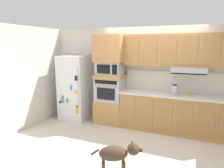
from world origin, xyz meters
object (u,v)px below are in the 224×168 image
microwave (110,68)px  electric_kettle (175,90)px  built_in_oven (110,89)px  refrigerator (75,87)px  dog (118,154)px  screwdriver (190,95)px

microwave → electric_kettle: microwave is taller
built_in_oven → microwave: bearing=-0.8°
refrigerator → dog: bearing=-45.4°
dog → microwave: bearing=91.7°
built_in_oven → dog: (1.06, -2.20, -0.47)m
microwave → refrigerator: bearing=-176.3°
electric_kettle → dog: electric_kettle is taller
built_in_oven → microwave: 0.56m
electric_kettle → built_in_oven: bearing=178.3°
refrigerator → built_in_oven: (1.04, 0.07, 0.02)m
electric_kettle → dog: (-0.57, -2.15, -0.61)m
refrigerator → screwdriver: size_ratio=10.73×
refrigerator → dog: 3.03m
built_in_oven → screwdriver: bearing=-1.4°
screwdriver → dog: screwdriver is taller
screwdriver → electric_kettle: (-0.33, 0.00, 0.10)m
microwave → electric_kettle: bearing=-1.7°
refrigerator → built_in_oven: bearing=3.7°
refrigerator → dog: size_ratio=2.38×
microwave → screwdriver: microwave is taller
microwave → built_in_oven: bearing=179.2°
refrigerator → microwave: (1.04, 0.07, 0.58)m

